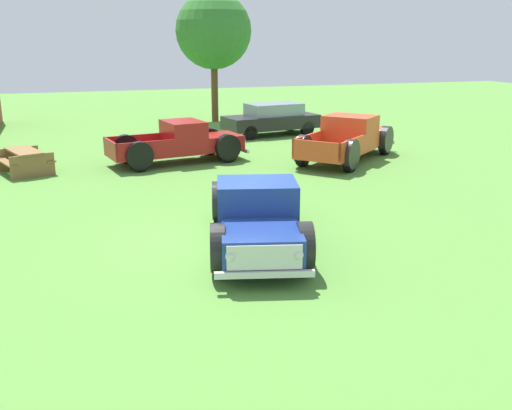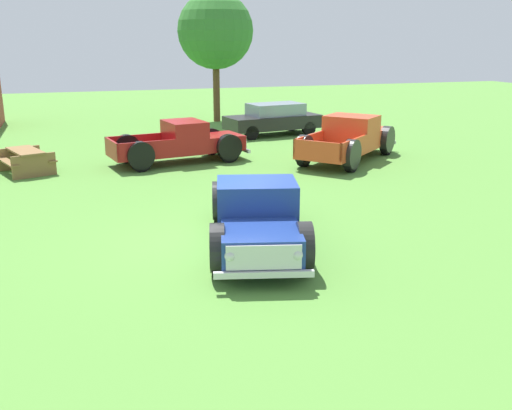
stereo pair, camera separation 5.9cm
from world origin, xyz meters
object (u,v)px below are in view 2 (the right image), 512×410
Objects in this scene: pickup_truck_behind_right at (352,138)px; pickup_truck_foreground at (257,218)px; oak_tree_east at (215,31)px; picnic_table at (26,158)px; sedan_distant_b at (274,119)px; pickup_truck_behind_left at (187,142)px.

pickup_truck_foreground is at bearing -127.82° from pickup_truck_behind_right.
oak_tree_east is (4.11, 19.62, 3.98)m from pickup_truck_foreground.
pickup_truck_foreground is 20.44m from oak_tree_east.
pickup_truck_behind_right is at bearing 52.18° from pickup_truck_foreground.
pickup_truck_behind_right reaches higher than pickup_truck_foreground.
pickup_truck_foreground is 2.36× the size of picnic_table.
pickup_truck_foreground reaches higher than picnic_table.
sedan_distant_b is at bearing 25.11° from picnic_table.
oak_tree_east is (9.13, 10.24, 4.20)m from picnic_table.
pickup_truck_behind_left is 11.48m from oak_tree_east.
oak_tree_east is at bearing 48.29° from picnic_table.
sedan_distant_b is (5.46, 14.29, 0.05)m from pickup_truck_foreground.
picnic_table is 0.33× the size of oak_tree_east.
pickup_truck_behind_right is at bearing -81.66° from sedan_distant_b.
pickup_truck_foreground is 1.13× the size of sedan_distant_b.
pickup_truck_behind_left reaches higher than sedan_distant_b.
picnic_table is (-10.48, -4.91, -0.27)m from sedan_distant_b.
pickup_truck_foreground is at bearing -110.91° from sedan_distant_b.
pickup_truck_foreground is 15.30m from sedan_distant_b.
sedan_distant_b is at bearing -75.78° from oak_tree_east.
pickup_truck_behind_left is at bearing 1.33° from picnic_table.
pickup_truck_behind_right is (5.93, -1.32, 0.06)m from pickup_truck_behind_left.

